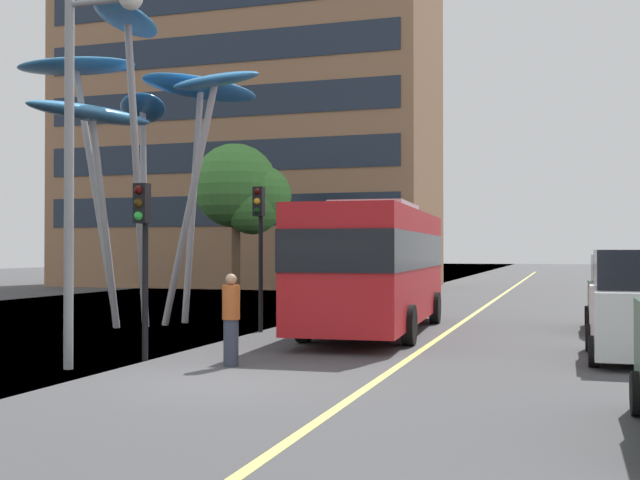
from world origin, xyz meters
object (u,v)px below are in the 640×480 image
Objects in this scene: car_parked_far at (625,296)px; pedestrian at (231,320)px; red_bus at (376,262)px; traffic_light_kerb_near at (143,232)px; car_parked_mid at (638,309)px; leaf_sculpture at (138,100)px; traffic_light_island_mid at (290,243)px; street_lamp at (86,126)px; traffic_light_opposite at (341,244)px; traffic_light_kerb_far at (259,227)px.

pedestrian is at bearing -129.69° from car_parked_far.
red_bus is 2.80× the size of traffic_light_kerb_near.
leaf_sculpture is at bearing 165.74° from car_parked_mid.
car_parked_mid is at bearing -14.26° from leaf_sculpture.
traffic_light_kerb_near is at bearing -88.42° from traffic_light_island_mid.
car_parked_far is at bearing 50.31° from pedestrian.
red_bus is 1.41× the size of street_lamp.
red_bus is at bearing -38.70° from traffic_light_island_mid.
pedestrian is at bearing -81.98° from traffic_light_opposite.
leaf_sculpture reaches higher than car_parked_mid.
car_parked_mid reaches higher than pedestrian.
traffic_light_kerb_near is at bearing 73.15° from street_lamp.
red_bus is 7.38m from car_parked_mid.
traffic_light_opposite is 0.48× the size of street_lamp.
car_parked_mid is 0.55× the size of street_lamp.
pedestrian is (6.00, -6.68, -5.80)m from leaf_sculpture.
traffic_light_kerb_near reaches higher than car_parked_mid.
leaf_sculpture reaches higher than traffic_light_island_mid.
traffic_light_kerb_far is (4.17, -0.67, -3.84)m from leaf_sculpture.
traffic_light_kerb_near is 0.50× the size of street_lamp.
leaf_sculpture reaches higher than traffic_light_kerb_near.
traffic_light_kerb_far reaches higher than traffic_light_island_mid.
red_bus is at bearing 16.66° from traffic_light_kerb_far.
street_lamp is at bearing -113.87° from red_bus.
traffic_light_kerb_far is 3.73m from traffic_light_island_mid.
traffic_light_kerb_near is 0.92× the size of car_parked_mid.
traffic_light_kerb_near is at bearing -161.88° from car_parked_mid.
street_lamp is (-0.15, -10.93, 2.09)m from traffic_light_island_mid.
leaf_sculpture is at bearing 131.94° from pedestrian.
traffic_light_opposite is (-0.32, 9.24, -0.38)m from traffic_light_kerb_far.
traffic_light_island_mid is 11.13m from street_lamp.
car_parked_far is at bearing -31.18° from traffic_light_opposite.
leaf_sculpture is 8.95m from street_lamp.
red_bus is at bearing 80.07° from pedestrian.
traffic_light_island_mid is 0.89× the size of car_parked_far.
street_lamp is (-3.61, -8.16, 2.64)m from red_bus.
leaf_sculpture reaches higher than red_bus.
car_parked_far reaches higher than pedestrian.
traffic_light_kerb_far is at bearing -9.14° from leaf_sculpture.
traffic_light_island_mid is 0.87× the size of car_parked_mid.
leaf_sculpture reaches higher than traffic_light_opposite.
street_lamp is at bearing -90.77° from traffic_light_island_mid.
car_parked_far is 2.15× the size of pedestrian.
traffic_light_island_mid is 5.55m from traffic_light_opposite.
traffic_light_kerb_far reaches higher than pedestrian.
car_parked_mid is at bearing -30.16° from red_bus.
traffic_light_kerb_near is at bearing 176.67° from pedestrian.
pedestrian is at bearing -73.06° from traffic_light_kerb_far.
leaf_sculpture is 2.42× the size of traffic_light_kerb_near.
traffic_light_opposite reaches higher than pedestrian.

